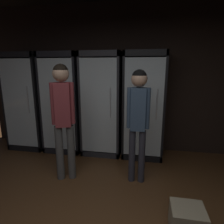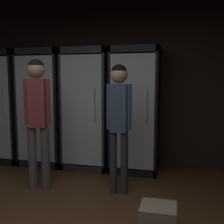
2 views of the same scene
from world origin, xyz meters
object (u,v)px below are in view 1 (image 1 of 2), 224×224
Objects in this scene: cooler_center at (103,105)px; cooler_right at (144,107)px; cooler_far_left at (29,103)px; shopper_far at (63,111)px; cooler_left at (64,103)px; shopper_near at (138,112)px; wine_crate_floor at (187,220)px.

cooler_right is (0.77, 0.00, -0.00)m from cooler_center.
cooler_far_left is 1.13× the size of shopper_far.
cooler_right is at bearing 0.05° from cooler_center.
cooler_left reaches higher than shopper_far.
cooler_right is 0.94m from shopper_near.
shopper_far is at bearing 156.08° from wine_crate_floor.
cooler_center is 5.81× the size of wine_crate_floor.
shopper_near is at bearing -22.47° from cooler_far_left.
wine_crate_floor is at bearing -23.92° from shopper_far.
cooler_far_left is 0.77m from cooler_left.
shopper_far is (-1.09, -1.04, 0.11)m from cooler_right.
cooler_right is 1.13× the size of shopper_far.
cooler_far_left is 1.00× the size of cooler_right.
cooler_right is 1.19× the size of shopper_near.
wine_crate_floor is (0.50, -1.75, -0.79)m from cooler_right.
cooler_center is 1.00× the size of cooler_right.
wine_crate_floor is at bearing -74.10° from cooler_right.
cooler_right is (1.54, 0.00, -0.01)m from cooler_left.
cooler_center is at bearing 72.80° from shopper_far.
cooler_far_left is 5.81× the size of wine_crate_floor.
cooler_far_left is at bearing 139.44° from shopper_far.
shopper_near is 1.04m from shopper_far.
cooler_far_left is 1.00× the size of cooler_left.
shopper_far is (-0.32, -1.04, 0.11)m from cooler_center.
cooler_far_left is 2.31m from cooler_right.
cooler_center is 0.77m from cooler_right.
cooler_center reaches higher than shopper_far.
cooler_right is at bearing 105.90° from wine_crate_floor.
cooler_far_left reaches higher than wine_crate_floor.
shopper_near is at bearing 6.12° from shopper_far.
cooler_far_left is 1.00× the size of cooler_center.
cooler_center is 1.19× the size of shopper_near.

